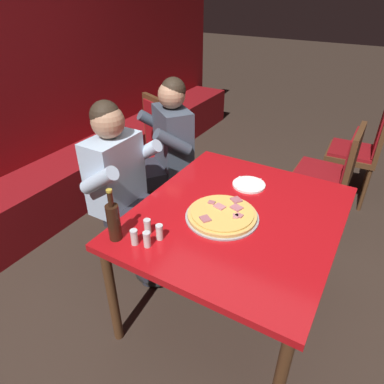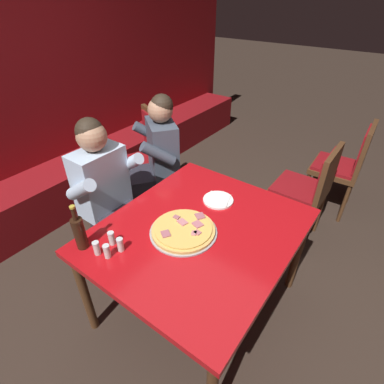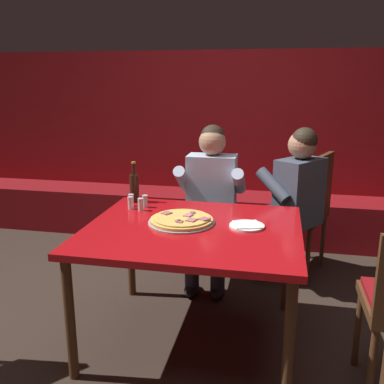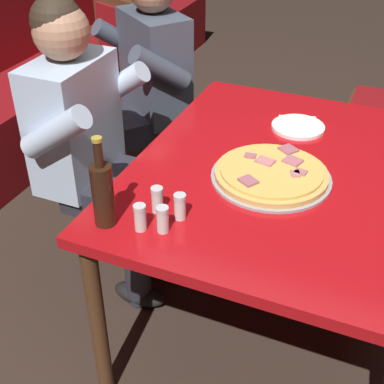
{
  "view_description": "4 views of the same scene",
  "coord_description": "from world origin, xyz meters",
  "px_view_note": "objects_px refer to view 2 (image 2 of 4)",
  "views": [
    {
      "loc": [
        -1.49,
        -0.58,
        1.89
      ],
      "look_at": [
        -0.09,
        0.25,
        0.87
      ],
      "focal_mm": 32.0,
      "sensor_mm": 36.0,
      "label": 1
    },
    {
      "loc": [
        -1.14,
        -0.78,
        2.0
      ],
      "look_at": [
        0.12,
        0.15,
        0.91
      ],
      "focal_mm": 28.0,
      "sensor_mm": 36.0,
      "label": 2
    },
    {
      "loc": [
        0.48,
        -2.36,
        1.61
      ],
      "look_at": [
        -0.06,
        0.27,
        0.9
      ],
      "focal_mm": 40.0,
      "sensor_mm": 36.0,
      "label": 3
    },
    {
      "loc": [
        -1.6,
        -0.29,
        1.75
      ],
      "look_at": [
        -0.2,
        0.3,
        0.71
      ],
      "focal_mm": 50.0,
      "sensor_mm": 36.0,
      "label": 4
    }
  ],
  "objects_px": {
    "plate_white_paper": "(218,200)",
    "diner_standing_companion": "(154,158)",
    "shaker_black_pepper": "(107,252)",
    "shaker_parmesan": "(112,239)",
    "diner_seated_blue_shirt": "(110,194)",
    "beer_bottle": "(79,232)",
    "dining_chair_far_left": "(346,163)",
    "dining_chair_side_aisle": "(308,187)",
    "main_dining_table": "(199,238)",
    "shaker_oregano": "(97,249)",
    "pizza": "(183,230)",
    "shaker_red_pepper_flakes": "(120,245)",
    "dining_chair_near_right": "(145,155)"
  },
  "relations": [
    {
      "from": "plate_white_paper",
      "to": "diner_standing_companion",
      "type": "distance_m",
      "value": 0.89
    },
    {
      "from": "shaker_black_pepper",
      "to": "shaker_parmesan",
      "type": "bearing_deg",
      "value": 35.05
    },
    {
      "from": "shaker_black_pepper",
      "to": "diner_seated_blue_shirt",
      "type": "relative_size",
      "value": 0.07
    },
    {
      "from": "beer_bottle",
      "to": "dining_chair_far_left",
      "type": "height_order",
      "value": "beer_bottle"
    },
    {
      "from": "beer_bottle",
      "to": "dining_chair_side_aisle",
      "type": "relative_size",
      "value": 0.31
    },
    {
      "from": "main_dining_table",
      "to": "dining_chair_side_aisle",
      "type": "xyz_separation_m",
      "value": [
        1.16,
        -0.32,
        -0.11
      ]
    },
    {
      "from": "dining_chair_far_left",
      "to": "diner_standing_companion",
      "type": "xyz_separation_m",
      "value": [
        -1.25,
        1.38,
        0.14
      ]
    },
    {
      "from": "main_dining_table",
      "to": "plate_white_paper",
      "type": "bearing_deg",
      "value": 11.11
    },
    {
      "from": "plate_white_paper",
      "to": "shaker_oregano",
      "type": "height_order",
      "value": "shaker_oregano"
    },
    {
      "from": "plate_white_paper",
      "to": "shaker_parmesan",
      "type": "xyz_separation_m",
      "value": [
        -0.72,
        0.27,
        0.03
      ]
    },
    {
      "from": "pizza",
      "to": "shaker_red_pepper_flakes",
      "type": "relative_size",
      "value": 4.77
    },
    {
      "from": "pizza",
      "to": "dining_chair_side_aisle",
      "type": "xyz_separation_m",
      "value": [
        1.25,
        -0.38,
        -0.2
      ]
    },
    {
      "from": "main_dining_table",
      "to": "dining_chair_far_left",
      "type": "distance_m",
      "value": 1.89
    },
    {
      "from": "beer_bottle",
      "to": "diner_standing_companion",
      "type": "relative_size",
      "value": 0.23
    },
    {
      "from": "shaker_red_pepper_flakes",
      "to": "dining_chair_side_aisle",
      "type": "distance_m",
      "value": 1.69
    },
    {
      "from": "shaker_parmesan",
      "to": "diner_standing_companion",
      "type": "bearing_deg",
      "value": 30.5
    },
    {
      "from": "beer_bottle",
      "to": "shaker_oregano",
      "type": "relative_size",
      "value": 3.4
    },
    {
      "from": "pizza",
      "to": "shaker_black_pepper",
      "type": "relative_size",
      "value": 4.77
    },
    {
      "from": "main_dining_table",
      "to": "dining_chair_far_left",
      "type": "relative_size",
      "value": 1.32
    },
    {
      "from": "main_dining_table",
      "to": "pizza",
      "type": "distance_m",
      "value": 0.14
    },
    {
      "from": "main_dining_table",
      "to": "diner_standing_companion",
      "type": "height_order",
      "value": "diner_standing_companion"
    },
    {
      "from": "dining_chair_near_right",
      "to": "dining_chair_far_left",
      "type": "bearing_deg",
      "value": -56.32
    },
    {
      "from": "main_dining_table",
      "to": "diner_standing_companion",
      "type": "distance_m",
      "value": 1.08
    },
    {
      "from": "beer_bottle",
      "to": "shaker_oregano",
      "type": "distance_m",
      "value": 0.13
    },
    {
      "from": "plate_white_paper",
      "to": "dining_chair_side_aisle",
      "type": "xyz_separation_m",
      "value": [
        0.85,
        -0.39,
        -0.19
      ]
    },
    {
      "from": "beer_bottle",
      "to": "shaker_parmesan",
      "type": "relative_size",
      "value": 3.4
    },
    {
      "from": "shaker_oregano",
      "to": "diner_standing_companion",
      "type": "xyz_separation_m",
      "value": [
        1.08,
        0.57,
        -0.09
      ]
    },
    {
      "from": "dining_chair_side_aisle",
      "to": "diner_standing_companion",
      "type": "distance_m",
      "value": 1.37
    },
    {
      "from": "beer_bottle",
      "to": "dining_chair_near_right",
      "type": "bearing_deg",
      "value": 30.36
    },
    {
      "from": "dining_chair_near_right",
      "to": "pizza",
      "type": "bearing_deg",
      "value": -125.85
    },
    {
      "from": "shaker_oregano",
      "to": "shaker_red_pepper_flakes",
      "type": "height_order",
      "value": "same"
    },
    {
      "from": "beer_bottle",
      "to": "dining_chair_far_left",
      "type": "bearing_deg",
      "value": -21.47
    },
    {
      "from": "main_dining_table",
      "to": "diner_standing_companion",
      "type": "bearing_deg",
      "value": 57.47
    },
    {
      "from": "pizza",
      "to": "dining_chair_near_right",
      "type": "relative_size",
      "value": 0.4
    },
    {
      "from": "shaker_red_pepper_flakes",
      "to": "diner_standing_companion",
      "type": "xyz_separation_m",
      "value": [
        0.99,
        0.66,
        -0.09
      ]
    },
    {
      "from": "dining_chair_far_left",
      "to": "shaker_red_pepper_flakes",
      "type": "bearing_deg",
      "value": 162.02
    },
    {
      "from": "diner_seated_blue_shirt",
      "to": "shaker_oregano",
      "type": "bearing_deg",
      "value": -135.88
    },
    {
      "from": "beer_bottle",
      "to": "dining_chair_far_left",
      "type": "xyz_separation_m",
      "value": [
        2.35,
        -0.92,
        -0.31
      ]
    },
    {
      "from": "shaker_red_pepper_flakes",
      "to": "dining_chair_side_aisle",
      "type": "height_order",
      "value": "dining_chair_side_aisle"
    },
    {
      "from": "beer_bottle",
      "to": "shaker_oregano",
      "type": "xyz_separation_m",
      "value": [
        0.01,
        -0.11,
        -0.07
      ]
    },
    {
      "from": "dining_chair_far_left",
      "to": "dining_chair_near_right",
      "type": "distance_m",
      "value": 1.99
    },
    {
      "from": "main_dining_table",
      "to": "beer_bottle",
      "type": "height_order",
      "value": "beer_bottle"
    },
    {
      "from": "main_dining_table",
      "to": "dining_chair_side_aisle",
      "type": "bearing_deg",
      "value": -15.54
    },
    {
      "from": "plate_white_paper",
      "to": "shaker_oregano",
      "type": "distance_m",
      "value": 0.87
    },
    {
      "from": "main_dining_table",
      "to": "shaker_black_pepper",
      "type": "xyz_separation_m",
      "value": [
        -0.49,
        0.27,
        0.11
      ]
    },
    {
      "from": "shaker_parmesan",
      "to": "shaker_red_pepper_flakes",
      "type": "distance_m",
      "value": 0.08
    },
    {
      "from": "shaker_oregano",
      "to": "dining_chair_near_right",
      "type": "relative_size",
      "value": 0.08
    },
    {
      "from": "pizza",
      "to": "beer_bottle",
      "type": "xyz_separation_m",
      "value": [
        -0.44,
        0.39,
        0.09
      ]
    },
    {
      "from": "shaker_black_pepper",
      "to": "dining_chair_near_right",
      "type": "xyz_separation_m",
      "value": [
        1.21,
        0.91,
        -0.2
      ]
    },
    {
      "from": "dining_chair_far_left",
      "to": "dining_chair_near_right",
      "type": "height_order",
      "value": "dining_chair_near_right"
    }
  ]
}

